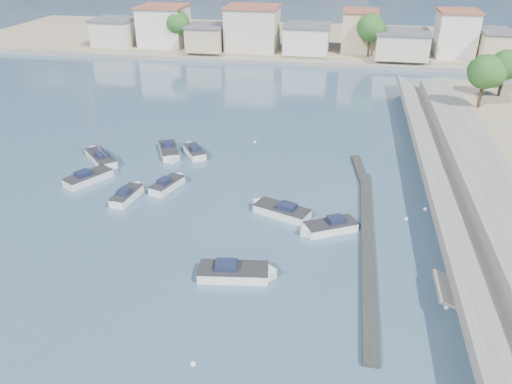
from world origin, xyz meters
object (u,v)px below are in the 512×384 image
at_px(motorboat_a, 128,195).
at_px(motorboat_f, 194,152).
at_px(motorboat_c, 279,211).
at_px(sailboat, 100,157).
at_px(motorboat_d, 328,228).
at_px(motorboat_h, 237,273).
at_px(motorboat_e, 90,177).
at_px(motorboat_g, 169,152).
at_px(motorboat_b, 169,185).

height_order(motorboat_a, motorboat_f, same).
bearing_deg(motorboat_c, sailboat, 158.88).
distance_m(motorboat_d, motorboat_h, 9.78).
xyz_separation_m(motorboat_e, motorboat_g, (5.73, 7.78, 0.00)).
height_order(motorboat_e, sailboat, sailboat).
height_order(motorboat_e, motorboat_f, same).
relative_size(motorboat_c, sailboat, 0.62).
relative_size(motorboat_c, motorboat_e, 1.08).
height_order(motorboat_c, motorboat_h, same).
distance_m(motorboat_e, sailboat, 4.95).
distance_m(motorboat_d, motorboat_e, 25.04).
xyz_separation_m(motorboat_d, motorboat_g, (-18.68, 13.33, 0.00)).
relative_size(motorboat_c, motorboat_g, 1.07).
relative_size(motorboat_a, sailboat, 0.50).
xyz_separation_m(motorboat_b, motorboat_g, (-2.70, 7.99, 0.00)).
bearing_deg(sailboat, motorboat_c, -21.12).
bearing_deg(motorboat_b, motorboat_g, 108.66).
distance_m(motorboat_a, motorboat_d, 19.25).
xyz_separation_m(motorboat_f, sailboat, (-9.76, -3.53, 0.04)).
relative_size(motorboat_b, motorboat_e, 0.86).
bearing_deg(motorboat_f, motorboat_e, -135.64).
relative_size(motorboat_e, motorboat_h, 0.88).
bearing_deg(motorboat_f, motorboat_b, -90.53).
relative_size(motorboat_e, motorboat_g, 0.99).
xyz_separation_m(motorboat_d, motorboat_h, (-6.23, -7.55, 0.00)).
relative_size(motorboat_b, motorboat_h, 0.75).
bearing_deg(motorboat_c, motorboat_g, 141.85).
height_order(motorboat_f, sailboat, sailboat).
relative_size(motorboat_f, motorboat_h, 0.71).
bearing_deg(motorboat_a, motorboat_f, 74.34).
distance_m(motorboat_f, motorboat_g, 2.83).
bearing_deg(motorboat_b, motorboat_c, -15.52).
bearing_deg(motorboat_b, motorboat_f, 89.47).
bearing_deg(motorboat_b, motorboat_d, -18.49).
bearing_deg(motorboat_g, motorboat_e, -126.39).
bearing_deg(motorboat_g, motorboat_h, -59.18).
relative_size(motorboat_g, sailboat, 0.58).
height_order(motorboat_d, motorboat_h, same).
height_order(motorboat_a, motorboat_g, same).
distance_m(motorboat_c, sailboat, 22.77).
bearing_deg(motorboat_d, motorboat_a, 172.40).
distance_m(motorboat_e, motorboat_h, 22.42).
relative_size(motorboat_d, motorboat_h, 0.81).
distance_m(motorboat_b, motorboat_d, 16.86).
bearing_deg(motorboat_e, motorboat_h, -35.77).
xyz_separation_m(motorboat_b, motorboat_e, (-8.43, 0.21, 0.00)).
height_order(motorboat_a, motorboat_e, same).
relative_size(motorboat_d, motorboat_g, 0.91).
distance_m(motorboat_d, motorboat_g, 22.95).
relative_size(motorboat_a, motorboat_e, 0.87).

